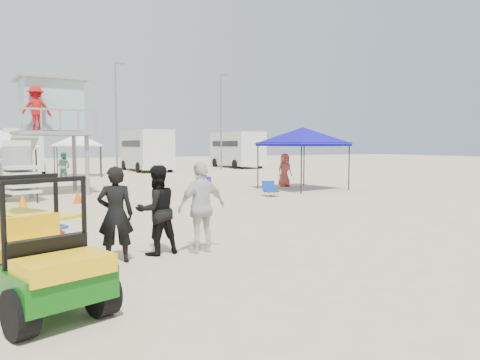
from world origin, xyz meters
name	(u,v)px	position (x,y,z in m)	size (l,w,h in m)	color
ground	(292,264)	(0.00, 0.00, 0.00)	(140.00, 140.00, 0.00)	beige
utility_cart	(32,250)	(-4.32, -0.45, 0.80)	(1.78, 2.50, 1.72)	#0D540E
surf_trailer	(23,223)	(-4.31, 1.88, 0.80)	(1.69, 2.34, 1.96)	black
man_left	(116,214)	(-2.80, 1.58, 0.88)	(0.65, 0.42, 1.77)	black
man_mid	(157,210)	(-1.95, 1.83, 0.88)	(0.85, 0.66, 1.75)	black
man_right	(202,207)	(-1.10, 1.58, 0.91)	(1.06, 0.44, 1.82)	silver
lifeguard_tower	(50,110)	(-2.60, 14.74, 3.63)	(3.30, 3.30, 4.87)	gray
canopy_blue	(303,130)	(8.24, 11.40, 2.81)	(3.63, 3.63, 3.36)	black
canopy_white_c	(78,136)	(0.16, 25.77, 2.73)	(3.46, 3.46, 3.28)	black
umbrella_b	(24,166)	(-3.41, 21.13, 0.95)	(2.06, 2.10, 1.89)	orange
cone_near	(23,201)	(-3.96, 10.22, 0.25)	(0.34, 0.34, 0.50)	orange
cone_far	(78,197)	(-2.11, 10.84, 0.25)	(0.34, 0.34, 0.50)	#F14907
beach_chair_b	(270,189)	(5.34, 9.59, 0.31)	(0.62, 0.67, 0.64)	#0D3497
beach_chair_c	(207,184)	(3.98, 13.07, 0.31)	(0.65, 0.71, 0.64)	#220FA6
rv_mid_left	(22,149)	(-3.00, 31.49, 1.80)	(2.65, 6.50, 3.25)	silver
rv_mid_right	(146,149)	(6.00, 29.99, 1.80)	(2.64, 7.00, 3.25)	silver
rv_far_right	(237,148)	(15.00, 31.49, 1.80)	(2.64, 6.60, 3.25)	silver
light_pole_left	(116,118)	(3.00, 27.00, 4.00)	(0.14, 0.14, 8.00)	slate
light_pole_right	(221,122)	(12.00, 28.50, 4.00)	(0.14, 0.14, 8.00)	slate
distant_beachgoers	(45,170)	(-2.53, 18.64, 0.85)	(19.42, 10.08, 1.71)	#B44733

